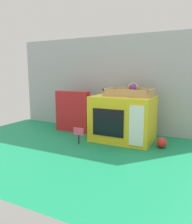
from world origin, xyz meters
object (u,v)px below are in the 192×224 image
Objects in this scene: price_sign at (79,133)px; loose_toy_apple at (162,143)px; food_groups_crate at (130,92)px; cookie_set_box at (73,111)px; toy_microwave at (123,118)px.

price_sign reaches higher than loose_toy_apple.
loose_toy_apple is at bearing 18.42° from price_sign.
cookie_set_box is (-0.44, 0.00, -0.16)m from food_groups_crate.
cookie_set_box is (-0.41, 0.05, 0.01)m from toy_microwave.
food_groups_crate is 4.80× the size of loose_toy_apple.
cookie_set_box reaches higher than toy_microwave.
loose_toy_apple is (0.22, -0.08, -0.28)m from food_groups_crate.
cookie_set_box is at bearing 128.93° from price_sign.
toy_microwave is 0.30m from price_sign.
toy_microwave is 0.17m from food_groups_crate.
price_sign is 0.49m from loose_toy_apple.
cookie_set_box reaches higher than loose_toy_apple.
toy_microwave is 0.28m from loose_toy_apple.
food_groups_crate is 0.96× the size of cookie_set_box.
cookie_set_box reaches higher than price_sign.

